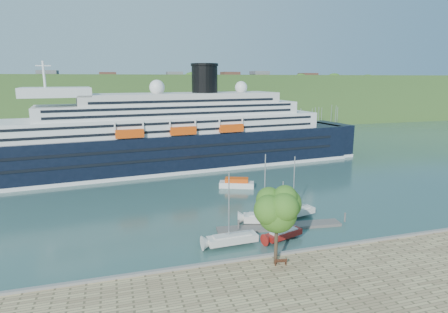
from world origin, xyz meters
TOP-DOWN VIEW (x-y plane):
  - ground at (0.00, 0.00)m, footprint 400.00×400.00m
  - far_hillside at (0.00, 145.00)m, footprint 400.00×50.00m
  - quay_coping at (0.00, -0.20)m, footprint 220.00×0.50m
  - cruise_ship at (-8.45, 53.55)m, footprint 117.48×28.80m
  - park_bench at (-1.47, -2.57)m, footprint 1.58×0.89m
  - promenade_tree at (-1.86, -2.03)m, footprint 6.17×6.17m
  - floating_pontoon at (4.21, 9.78)m, footprint 19.39×4.45m
  - sailboat_white_near at (-4.60, 5.89)m, footprint 7.69×2.44m
  - sailboat_red at (2.92, 5.69)m, footprint 6.59×3.64m
  - sailboat_white_far at (8.38, 12.83)m, footprint 7.90×3.82m
  - tender_launch at (4.86, 32.28)m, footprint 7.65×5.00m
  - sailboat_extra at (2.95, 11.45)m, footprint 8.58×4.78m

SIDE VIEW (x-z plane):
  - ground at x=0.00m, z-range 0.00..0.00m
  - floating_pontoon at x=4.21m, z-range 0.00..0.43m
  - tender_launch at x=4.86m, z-range 0.00..2.00m
  - quay_coping at x=0.00m, z-range 1.00..1.30m
  - park_bench at x=-1.47m, z-range 1.00..1.96m
  - sailboat_red at x=2.92m, z-range 0.00..8.21m
  - sailboat_white_near at x=-4.60m, z-range 0.00..9.83m
  - sailboat_white_far at x=8.38m, z-range 0.00..9.83m
  - sailboat_extra at x=2.95m, z-range 0.00..10.69m
  - promenade_tree at x=-1.86m, z-range 1.00..11.22m
  - far_hillside at x=0.00m, z-range 0.00..24.00m
  - cruise_ship at x=-8.45m, z-range 0.00..26.13m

